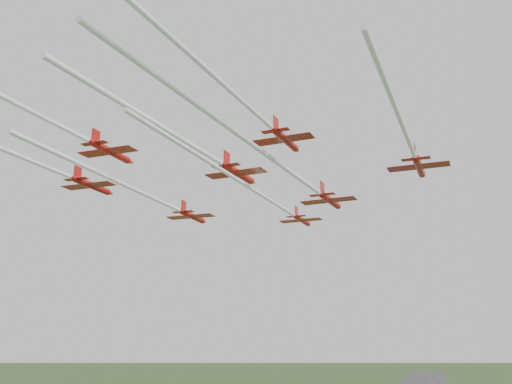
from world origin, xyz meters
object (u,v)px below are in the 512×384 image
(jet_row2_right, at_px, (292,173))
(jet_row3_left, at_px, (41,165))
(jet_lead, at_px, (269,200))
(jet_row2_left, at_px, (161,202))
(jet_row4_left, at_px, (71,131))
(jet_row4_right, at_px, (221,82))
(jet_row3_right, at_px, (410,145))
(jet_row3_mid, at_px, (209,155))

(jet_row2_right, relative_size, jet_row3_left, 1.23)
(jet_lead, height_order, jet_row2_right, jet_row2_right)
(jet_row2_left, height_order, jet_row4_left, jet_row4_left)
(jet_row4_right, bearing_deg, jet_row2_left, 131.47)
(jet_row2_left, bearing_deg, jet_row3_left, -133.33)
(jet_row3_right, height_order, jet_row4_left, jet_row4_left)
(jet_row2_right, bearing_deg, jet_row4_left, -137.44)
(jet_row3_left, bearing_deg, jet_row4_left, -36.15)
(jet_row3_right, bearing_deg, jet_lead, 150.02)
(jet_row2_right, height_order, jet_row4_right, jet_row4_right)
(jet_row4_left, bearing_deg, jet_row4_right, -16.24)
(jet_row2_right, height_order, jet_row3_right, jet_row3_right)
(jet_row2_left, xyz_separation_m, jet_row4_left, (-0.95, -23.28, 3.87))
(jet_row2_right, xyz_separation_m, jet_row3_left, (-36.97, -8.08, 2.49))
(jet_row2_right, height_order, jet_row4_left, jet_row4_left)
(jet_row4_right, bearing_deg, jet_lead, 105.05)
(jet_row3_right, xyz_separation_m, jet_row4_right, (-17.24, -22.66, 1.08))
(jet_row2_right, height_order, jet_row3_left, jet_row3_left)
(jet_row2_right, relative_size, jet_row3_mid, 1.45)
(jet_row3_mid, relative_size, jet_row4_right, 0.72)
(jet_row2_left, distance_m, jet_row2_right, 24.26)
(jet_row2_left, xyz_separation_m, jet_row4_right, (23.15, -31.71, 3.25))
(jet_lead, distance_m, jet_row3_right, 28.51)
(jet_row2_right, xyz_separation_m, jet_row4_right, (-0.48, -26.32, 2.14))
(jet_row2_left, relative_size, jet_row3_right, 1.12)
(jet_row3_mid, relative_size, jet_row4_left, 1.09)
(jet_row2_right, height_order, jet_row3_mid, jet_row3_mid)
(jet_row3_right, bearing_deg, jet_row3_left, -171.97)
(jet_row4_left, bearing_deg, jet_row3_mid, 41.45)
(jet_lead, height_order, jet_row3_left, jet_row3_left)
(jet_row3_right, bearing_deg, jet_row2_right, 171.03)
(jet_lead, xyz_separation_m, jet_row4_right, (6.56, -38.30, 2.67))
(jet_row3_left, bearing_deg, jet_row3_mid, 5.68)
(jet_lead, height_order, jet_row3_mid, jet_row3_mid)
(jet_row2_left, relative_size, jet_row4_right, 0.79)
(jet_row4_right, bearing_deg, jet_row4_left, 166.07)
(jet_row3_mid, xyz_separation_m, jet_row3_right, (26.95, 2.82, -0.59))
(jet_row2_left, bearing_deg, jet_row4_right, -52.47)
(jet_row3_mid, distance_m, jet_row3_right, 27.10)
(jet_row2_left, height_order, jet_row3_mid, jet_row3_mid)
(jet_lead, relative_size, jet_row2_left, 1.23)
(jet_lead, height_order, jet_row2_left, jet_lead)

